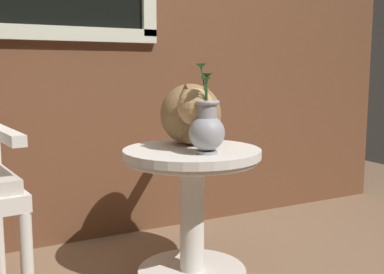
# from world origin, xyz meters

# --- Properties ---
(wicker_side_table) EXTENTS (0.58, 0.58, 0.56)m
(wicker_side_table) POSITION_xyz_m (0.27, 0.10, 0.38)
(wicker_side_table) COLOR silver
(wicker_side_table) RESTS_ON ground_plane
(cat) EXTENTS (0.35, 0.56, 0.28)m
(cat) POSITION_xyz_m (0.31, 0.19, 0.70)
(cat) COLOR olive
(cat) RESTS_ON wicker_side_table
(pewter_vase_with_ivy) EXTENTS (0.14, 0.14, 0.35)m
(pewter_vase_with_ivy) POSITION_xyz_m (0.26, -0.03, 0.66)
(pewter_vase_with_ivy) COLOR #99999E
(pewter_vase_with_ivy) RESTS_ON wicker_side_table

